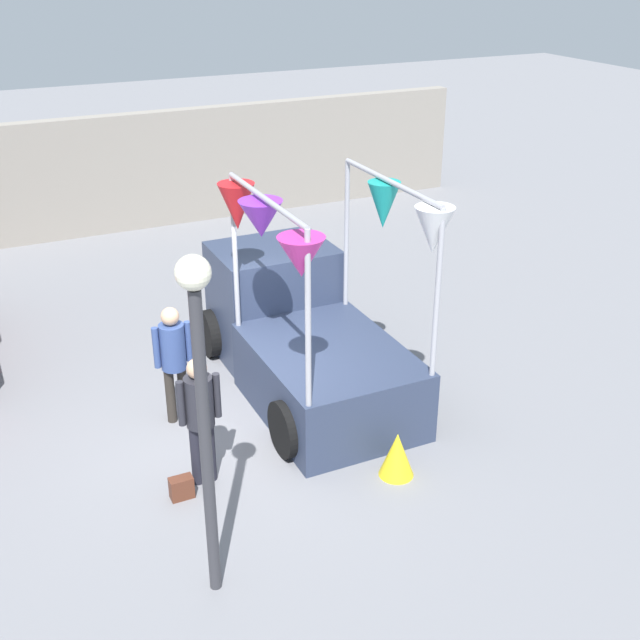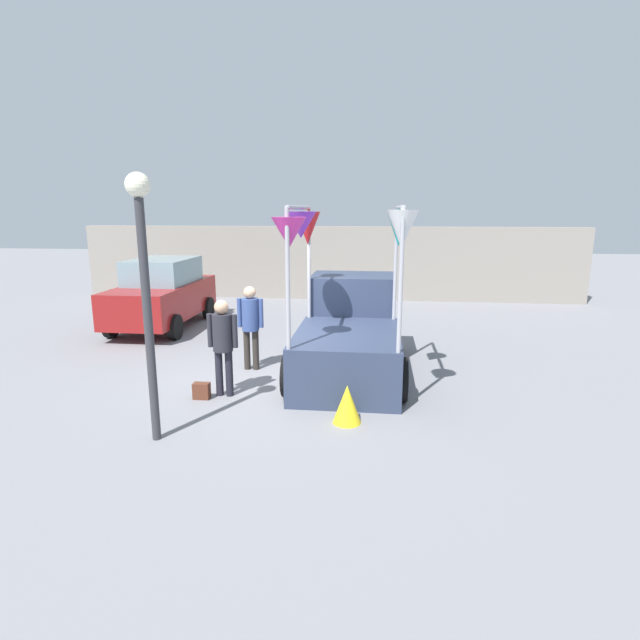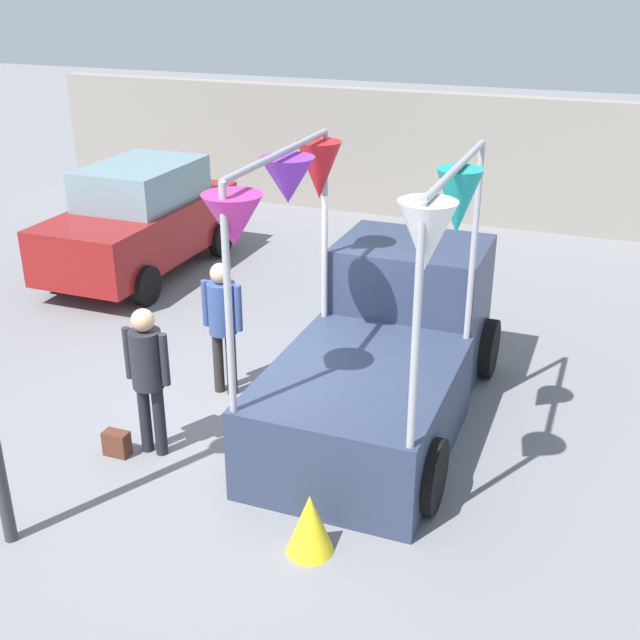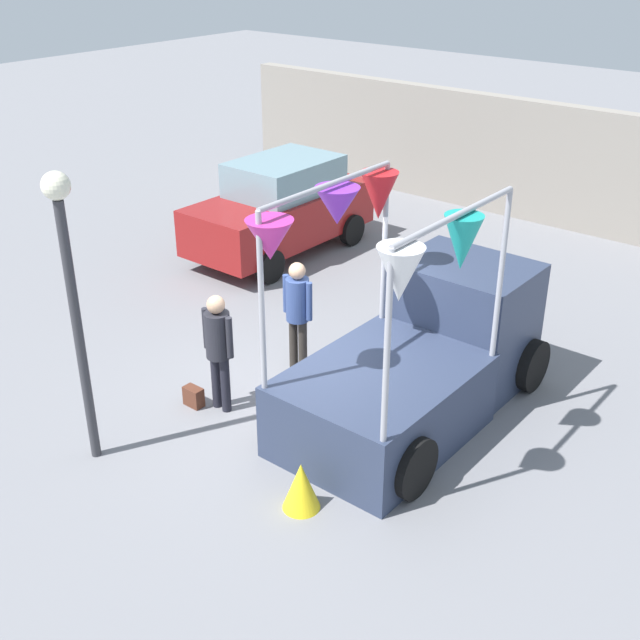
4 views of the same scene
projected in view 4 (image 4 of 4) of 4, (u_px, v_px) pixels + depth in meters
ground_plane at (306, 401)px, 11.22m from camera, size 60.00×60.00×0.00m
vendor_truck at (425, 348)px, 10.74m from camera, size 2.46×4.13×3.26m
parked_car at (281, 207)px, 15.84m from camera, size 1.88×4.00×1.88m
person_customer at (218, 342)px, 10.60m from camera, size 0.53×0.34×1.70m
person_vendor at (298, 306)px, 11.57m from camera, size 0.53×0.34×1.71m
handbag at (194, 397)px, 11.05m from camera, size 0.28×0.16×0.28m
street_lamp at (70, 279)px, 9.01m from camera, size 0.32×0.32×3.66m
brick_boundary_wall at (581, 170)px, 16.91m from camera, size 18.00×0.36×2.60m
folded_kite_bundle_sunflower at (301, 486)px, 9.06m from camera, size 0.52×0.52×0.60m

